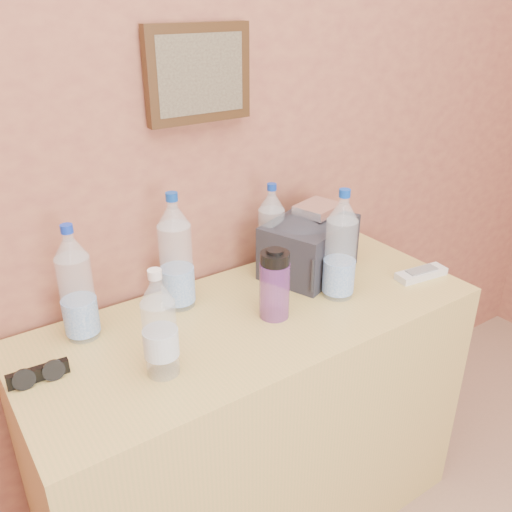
{
  "coord_description": "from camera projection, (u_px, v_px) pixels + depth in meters",
  "views": [
    {
      "loc": [
        -0.52,
        0.67,
        1.59
      ],
      "look_at": [
        0.2,
        1.71,
        0.98
      ],
      "focal_mm": 38.0,
      "sensor_mm": 36.0,
      "label": 1
    }
  ],
  "objects": [
    {
      "name": "nalgene_bottle",
      "position": [
        275.0,
        284.0,
        1.44
      ],
      "size": [
        0.08,
        0.08,
        0.2
      ],
      "rotation": [
        0.0,
        0.0,
        0.22
      ],
      "color": "#72348C",
      "rests_on": "dresser"
    },
    {
      "name": "pet_large_b",
      "position": [
        176.0,
        258.0,
        1.47
      ],
      "size": [
        0.09,
        0.09,
        0.33
      ],
      "rotation": [
        0.0,
        0.0,
        -0.29
      ],
      "color": "#CDE2FB",
      "rests_on": "dresser"
    },
    {
      "name": "pet_large_c",
      "position": [
        271.0,
        235.0,
        1.65
      ],
      "size": [
        0.08,
        0.08,
        0.29
      ],
      "rotation": [
        0.0,
        0.0,
        -0.21
      ],
      "color": "silver",
      "rests_on": "dresser"
    },
    {
      "name": "sunglasses",
      "position": [
        38.0,
        374.0,
        1.23
      ],
      "size": [
        0.14,
        0.06,
        0.03
      ],
      "primitive_type": null,
      "rotation": [
        0.0,
        0.0,
        -0.06
      ],
      "color": "black",
      "rests_on": "dresser"
    },
    {
      "name": "pet_small",
      "position": [
        160.0,
        329.0,
        1.21
      ],
      "size": [
        0.08,
        0.08,
        0.27
      ],
      "rotation": [
        0.0,
        0.0,
        0.08
      ],
      "color": "#ACCBD8",
      "rests_on": "dresser"
    },
    {
      "name": "toiletry_bag",
      "position": [
        309.0,
        243.0,
        1.68
      ],
      "size": [
        0.34,
        0.29,
        0.19
      ],
      "primitive_type": null,
      "rotation": [
        0.0,
        0.0,
        0.35
      ],
      "color": "#212228",
      "rests_on": "dresser"
    },
    {
      "name": "picture_frame",
      "position": [
        199.0,
        74.0,
        1.41
      ],
      "size": [
        0.3,
        0.03,
        0.25
      ],
      "primitive_type": null,
      "color": "#382311",
      "rests_on": "room_shell"
    },
    {
      "name": "ac_remote",
      "position": [
        421.0,
        274.0,
        1.68
      ],
      "size": [
        0.17,
        0.08,
        0.02
      ],
      "primitive_type": "cube",
      "rotation": [
        0.0,
        0.0,
        -0.13
      ],
      "color": "silver",
      "rests_on": "dresser"
    },
    {
      "name": "dresser",
      "position": [
        255.0,
        425.0,
        1.66
      ],
      "size": [
        1.27,
        0.53,
        0.8
      ],
      "primitive_type": "cube",
      "color": "tan",
      "rests_on": "ground"
    },
    {
      "name": "foil_packet",
      "position": [
        318.0,
        209.0,
        1.64
      ],
      "size": [
        0.15,
        0.14,
        0.03
      ],
      "primitive_type": "cube",
      "rotation": [
        0.0,
        0.0,
        0.27
      ],
      "color": "silver",
      "rests_on": "toiletry_bag"
    },
    {
      "name": "pet_large_d",
      "position": [
        340.0,
        250.0,
        1.52
      ],
      "size": [
        0.09,
        0.09,
        0.32
      ],
      "rotation": [
        0.0,
        0.0,
        0.4
      ],
      "color": "white",
      "rests_on": "dresser"
    },
    {
      "name": "pet_large_a",
      "position": [
        77.0,
        289.0,
        1.34
      ],
      "size": [
        0.08,
        0.08,
        0.31
      ],
      "rotation": [
        0.0,
        0.0,
        0.18
      ],
      "color": "white",
      "rests_on": "dresser"
    }
  ]
}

